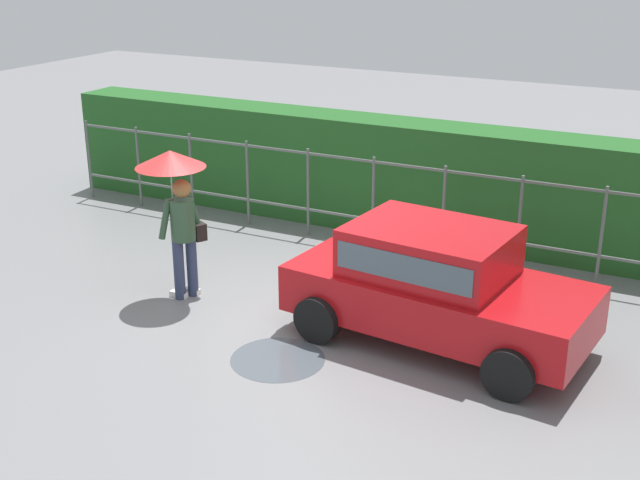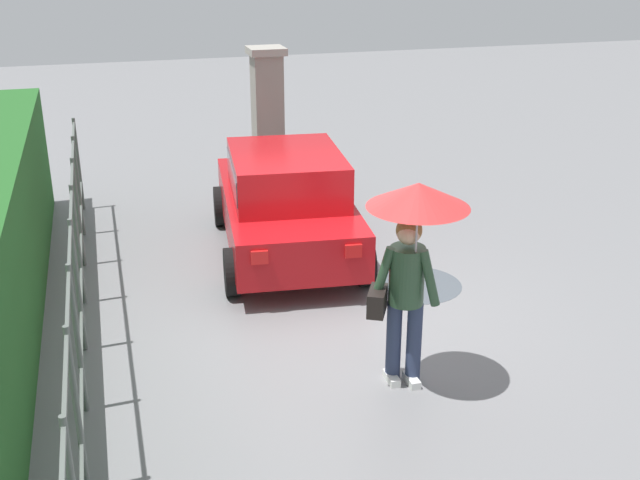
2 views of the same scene
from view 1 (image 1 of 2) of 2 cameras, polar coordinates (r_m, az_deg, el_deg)
name	(u,v)px [view 1 (image 1 of 2)]	position (r m, az deg, el deg)	size (l,w,h in m)	color
ground_plane	(301,316)	(11.16, -1.31, -5.27)	(40.00, 40.00, 0.00)	slate
car	(435,281)	(10.32, 7.92, -2.78)	(3.87, 2.17, 1.48)	#B71116
pedestrian	(176,190)	(11.39, -9.83, 3.41)	(0.95, 0.95, 2.11)	#2D3856
fence_section	(340,193)	(13.62, 1.39, 3.26)	(10.72, 0.05, 1.50)	#59605B
hedge_row	(363,172)	(14.39, 2.99, 4.69)	(11.67, 0.90, 1.90)	#235B23
puddle_near	(278,359)	(10.11, -2.92, -8.17)	(1.15, 1.15, 0.00)	#4C545B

